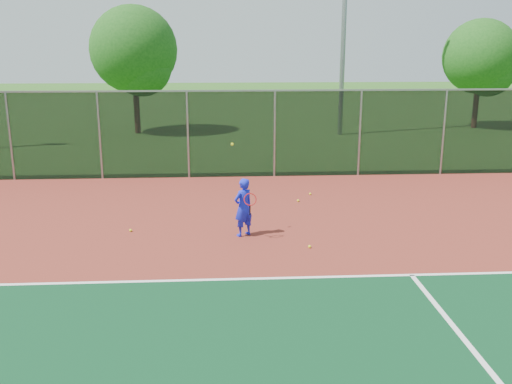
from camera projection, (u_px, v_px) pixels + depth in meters
The scene contains 10 objects.
ground at pixel (346, 358), 8.60m from camera, with size 120.00×120.00×0.00m, color #265819.
court_apron at pixel (323, 300), 10.53m from camera, with size 30.00×20.00×0.02m, color maroon.
fence_back at pixel (275, 133), 19.78m from camera, with size 30.00×0.06×3.03m.
tennis_player at pixel (243, 207), 13.82m from camera, with size 0.63×0.71×2.29m.
practice_ball_0 at pixel (131, 230), 14.27m from camera, with size 0.07×0.07×0.07m, color yellow.
practice_ball_1 at pixel (310, 247), 13.14m from camera, with size 0.07×0.07×0.07m, color yellow.
practice_ball_2 at pixel (298, 201), 16.94m from camera, with size 0.07×0.07×0.07m, color yellow.
practice_ball_3 at pixel (310, 194), 17.69m from camera, with size 0.07×0.07×0.07m, color yellow.
tree_back_left at pixel (136, 54), 28.67m from camera, with size 4.39×4.39×6.45m.
tree_back_mid at pixel (482, 60), 30.57m from camera, with size 3.99×3.99×5.85m.
Camera 1 is at (-1.80, -7.58, 4.63)m, focal length 40.00 mm.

